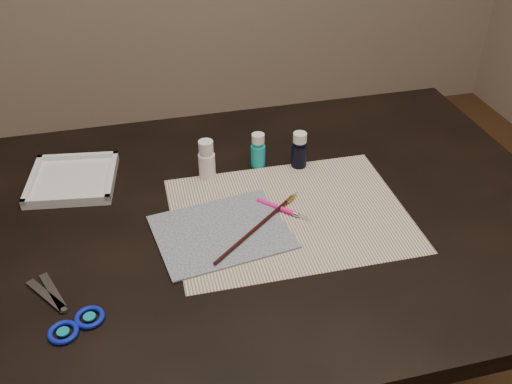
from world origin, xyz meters
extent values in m
cube|color=black|center=(0.00, 0.00, 0.38)|extent=(1.30, 0.90, 0.75)
cube|color=silver|center=(0.06, -0.03, 0.75)|extent=(0.48, 0.37, 0.00)
cube|color=#111C35|center=(-0.08, -0.05, 0.75)|extent=(0.28, 0.24, 0.00)
cylinder|color=white|center=(-0.07, 0.15, 0.80)|extent=(0.04, 0.04, 0.09)
cylinder|color=#12A5AE|center=(0.05, 0.17, 0.79)|extent=(0.04, 0.04, 0.08)
cylinder|color=black|center=(0.14, 0.14, 0.79)|extent=(0.04, 0.04, 0.09)
cube|color=white|center=(-0.37, 0.20, 0.76)|extent=(0.21, 0.21, 0.02)
camera|label=1|loc=(-0.23, -0.91, 1.47)|focal=40.00mm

